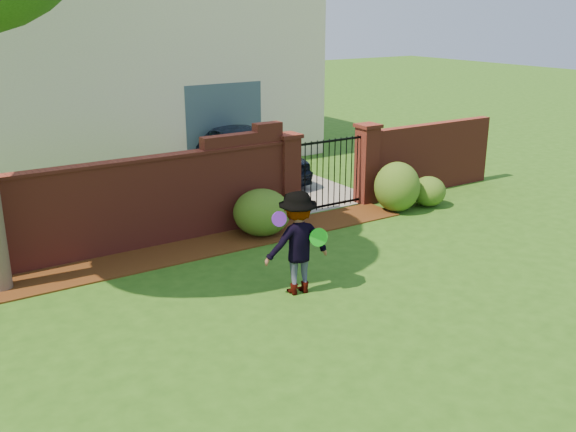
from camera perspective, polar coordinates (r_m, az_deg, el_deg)
ground at (r=9.88m, az=0.92°, el=-8.65°), size 80.00×80.00×0.01m
mulch_bed at (r=12.21m, az=-11.63°, el=-3.59°), size 11.10×1.08×0.03m
brick_wall at (r=12.21m, az=-17.67°, el=0.45°), size 8.70×0.31×2.16m
brick_wall_return at (r=16.56m, az=12.31°, el=5.08°), size 4.00×0.25×1.70m
pillar_left at (r=13.93m, az=-0.03°, el=3.55°), size 0.50×0.50×1.88m
pillar_right at (r=15.21m, az=6.97°, el=4.64°), size 0.50×0.50×1.88m
iron_gate at (r=14.57m, az=3.61°, el=3.74°), size 1.78×0.03×1.60m
driveway at (r=18.04m, az=-4.02°, el=3.73°), size 3.20×8.00×0.01m
house at (r=20.25m, az=-16.32°, el=13.68°), size 12.40×6.40×6.30m
car at (r=17.17m, az=-3.07°, el=5.47°), size 1.78×4.26×1.44m
shrub_left at (r=13.04m, az=-2.33°, el=0.32°), size 1.16×1.16×0.95m
shrub_middle at (r=14.75m, az=9.61°, el=2.56°), size 1.03×1.03×1.14m
shrub_right at (r=15.33m, az=12.31°, el=2.14°), size 0.79×0.79×0.70m
man at (r=10.25m, az=0.90°, el=-2.44°), size 1.17×0.77×1.70m
frisbee_purple at (r=9.92m, az=-0.78°, el=-0.26°), size 0.25×0.12×0.24m
frisbee_green at (r=10.14m, az=2.71°, el=-1.89°), size 0.30×0.16×0.30m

